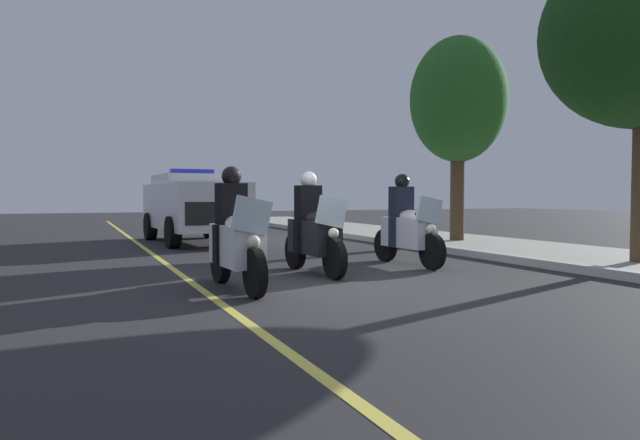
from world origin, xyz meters
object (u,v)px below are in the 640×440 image
at_px(police_motorcycle_lead_left, 236,239).
at_px(tree_far_back, 458,101).
at_px(police_motorcycle_trailing, 407,228).
at_px(police_suv, 193,204).
at_px(police_motorcycle_lead_right, 313,232).

distance_m(police_motorcycle_lead_left, tree_far_back, 9.61).
relative_size(police_motorcycle_lead_left, police_motorcycle_trailing, 1.00).
bearing_deg(tree_far_back, police_motorcycle_trailing, -46.92).
bearing_deg(tree_far_back, police_motorcycle_lead_left, -56.17).
height_order(police_suv, tree_far_back, tree_far_back).
bearing_deg(police_suv, police_motorcycle_lead_left, -6.98).
height_order(police_motorcycle_lead_right, police_motorcycle_trailing, same).
distance_m(police_motorcycle_lead_right, police_suv, 7.29).
height_order(police_motorcycle_trailing, police_suv, police_suv).
distance_m(police_motorcycle_trailing, tree_far_back, 6.15).
xyz_separation_m(police_motorcycle_lead_right, tree_far_back, (-3.97, 5.92, 3.17)).
bearing_deg(police_motorcycle_lead_left, tree_far_back, 123.83).
bearing_deg(tree_far_back, police_suv, -116.76).
bearing_deg(police_motorcycle_trailing, police_motorcycle_lead_left, -68.50).
bearing_deg(police_motorcycle_lead_left, police_motorcycle_lead_right, 123.78).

